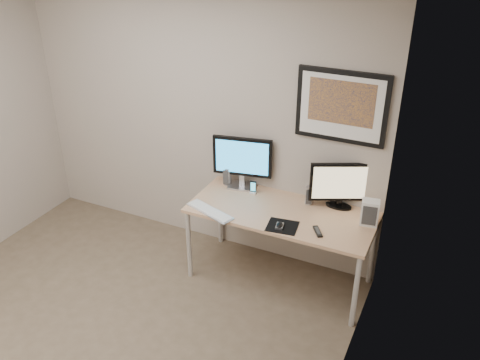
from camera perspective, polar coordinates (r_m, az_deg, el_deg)
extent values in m
plane|color=brown|center=(4.35, -15.65, -17.17)|extent=(3.60, 3.60, 0.00)
plane|color=gray|center=(4.81, -4.77, 6.97)|extent=(3.60, 0.00, 3.60)
plane|color=gray|center=(2.81, 10.57, -10.13)|extent=(0.00, 3.40, 3.40)
cube|color=#956948|center=(4.40, 4.69, -3.66)|extent=(1.60, 0.70, 0.03)
cylinder|color=silver|center=(4.64, -5.74, -7.22)|extent=(0.04, 0.04, 0.70)
cylinder|color=silver|center=(5.09, -2.22, -3.61)|extent=(0.04, 0.04, 0.70)
cylinder|color=silver|center=(4.21, 12.85, -12.16)|extent=(0.04, 0.04, 0.70)
cylinder|color=silver|center=(4.70, 14.66, -7.63)|extent=(0.04, 0.04, 0.70)
cube|color=black|center=(4.21, 11.32, 8.08)|extent=(0.75, 0.03, 0.60)
cube|color=silver|center=(4.19, 11.26, 8.01)|extent=(0.67, 0.00, 0.52)
cube|color=orange|center=(4.18, 11.30, 8.51)|extent=(0.54, 0.00, 0.36)
cube|color=#AAAAAF|center=(4.74, 0.26, -0.67)|extent=(0.28, 0.22, 0.02)
cube|color=#AAAAAF|center=(4.71, 0.26, 0.00)|extent=(0.06, 0.05, 0.11)
cube|color=black|center=(4.61, 0.27, 2.63)|extent=(0.54, 0.14, 0.37)
cube|color=#2184C0|center=(4.59, 0.17, 2.54)|extent=(0.48, 0.10, 0.31)
cube|color=black|center=(4.51, 11.01, -2.87)|extent=(0.26, 0.21, 0.02)
cube|color=black|center=(4.49, 11.05, -2.49)|extent=(0.06, 0.06, 0.05)
cube|color=black|center=(4.40, 11.28, -0.22)|extent=(0.50, 0.26, 0.35)
cube|color=#9C8A65|center=(4.38, 11.22, -0.32)|extent=(0.44, 0.21, 0.30)
cylinder|color=#AAAAAF|center=(4.75, -1.38, 0.43)|extent=(0.08, 0.08, 0.18)
cylinder|color=#AAAAAF|center=(4.48, 7.77, -1.70)|extent=(0.08, 0.08, 0.17)
cube|color=black|center=(4.62, 1.49, -0.81)|extent=(0.07, 0.07, 0.12)
cube|color=silver|center=(4.36, -3.41, -3.51)|extent=(0.49, 0.28, 0.02)
cube|color=black|center=(4.18, 4.78, -5.20)|extent=(0.28, 0.25, 0.00)
ellipsoid|color=black|center=(4.16, 4.47, -5.09)|extent=(0.07, 0.10, 0.03)
cube|color=black|center=(4.14, 8.71, -5.71)|extent=(0.12, 0.15, 0.02)
cube|color=silver|center=(4.28, 14.36, -3.55)|extent=(0.16, 0.13, 0.22)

